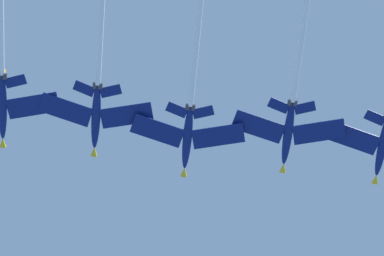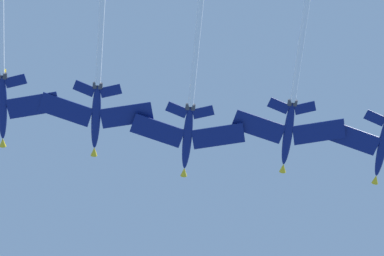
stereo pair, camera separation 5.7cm
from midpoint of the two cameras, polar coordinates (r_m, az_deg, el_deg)
jet_far_left at (r=148.54m, az=-12.68°, el=2.73°), size 32.24×19.51×6.28m
jet_inner_left at (r=145.78m, az=-6.41°, el=2.38°), size 30.61×19.47×6.20m
jet_centre at (r=145.04m, az=-0.17°, el=0.96°), size 31.24×19.48×6.37m
jet_inner_right at (r=146.39m, az=6.72°, el=1.29°), size 31.04×19.49×6.23m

